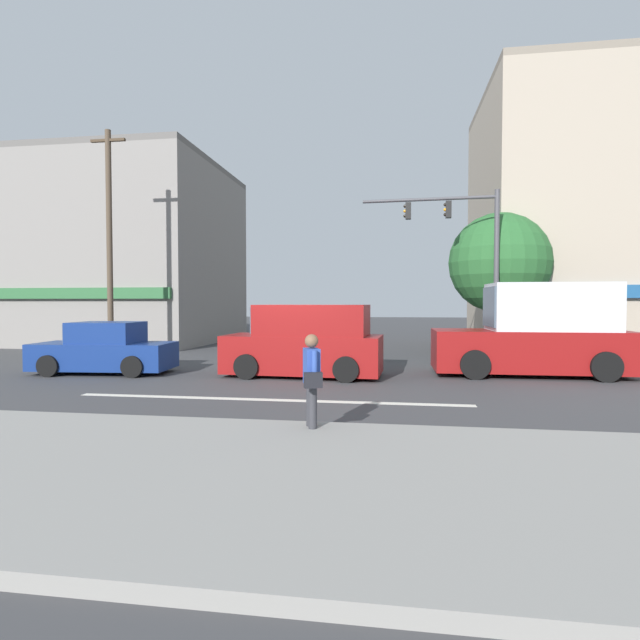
{
  "coord_description": "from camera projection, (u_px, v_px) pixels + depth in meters",
  "views": [
    {
      "loc": [
        2.78,
        -14.29,
        2.18
      ],
      "look_at": [
        0.35,
        2.0,
        1.6
      ],
      "focal_mm": 28.0,
      "sensor_mm": 36.0,
      "label": 1
    }
  ],
  "objects": [
    {
      "name": "ground_plane",
      "position": [
        298.0,
        377.0,
        14.61
      ],
      "size": [
        120.0,
        120.0,
        0.0
      ],
      "primitive_type": "plane",
      "color": "#3D3D3F"
    },
    {
      "name": "lane_marking_stripe",
      "position": [
        268.0,
        400.0,
        11.15
      ],
      "size": [
        9.0,
        0.24,
        0.01
      ],
      "primitive_type": "cube",
      "color": "silver",
      "rests_on": "ground"
    },
    {
      "name": "sidewalk_curb",
      "position": [
        168.0,
        471.0,
        6.21
      ],
      "size": [
        40.0,
        5.0,
        0.16
      ],
      "primitive_type": "cube",
      "color": "gray",
      "rests_on": "ground"
    },
    {
      "name": "building_left_block",
      "position": [
        110.0,
        255.0,
        28.05
      ],
      "size": [
        12.77,
        10.48,
        9.7
      ],
      "color": "gray",
      "rests_on": "ground"
    },
    {
      "name": "building_right_corner",
      "position": [
        607.0,
        220.0,
        23.15
      ],
      "size": [
        11.3,
        9.25,
        12.06
      ],
      "color": "tan",
      "rests_on": "ground"
    },
    {
      "name": "street_tree",
      "position": [
        499.0,
        263.0,
        19.75
      ],
      "size": [
        3.94,
        3.94,
        5.72
      ],
      "color": "#4C3823",
      "rests_on": "ground"
    },
    {
      "name": "utility_pole_near_left",
      "position": [
        109.0,
        241.0,
        19.23
      ],
      "size": [
        1.4,
        0.22,
        8.79
      ],
      "color": "brown",
      "rests_on": "ground"
    },
    {
      "name": "utility_pole_far_right",
      "position": [
        515.0,
        267.0,
        22.17
      ],
      "size": [
        1.4,
        0.22,
        7.22
      ],
      "color": "brown",
      "rests_on": "ground"
    },
    {
      "name": "traffic_light_mast",
      "position": [
        468.0,
        247.0,
        17.98
      ],
      "size": [
        4.89,
        0.39,
        6.2
      ],
      "color": "#47474C",
      "rests_on": "ground"
    },
    {
      "name": "van_crossing_rightbound",
      "position": [
        306.0,
        342.0,
        14.7
      ],
      "size": [
        4.69,
        2.23,
        2.11
      ],
      "color": "maroon",
      "rests_on": "ground"
    },
    {
      "name": "sedan_waiting_far",
      "position": [
        316.0,
        338.0,
        20.6
      ],
      "size": [
        1.9,
        4.11,
        1.58
      ],
      "color": "navy",
      "rests_on": "ground"
    },
    {
      "name": "box_truck_approaching_near",
      "position": [
        537.0,
        334.0,
        14.8
      ],
      "size": [
        5.62,
        2.29,
        2.75
      ],
      "color": "maroon",
      "rests_on": "ground"
    },
    {
      "name": "sedan_parked_curbside",
      "position": [
        105.0,
        350.0,
        15.33
      ],
      "size": [
        4.22,
        2.12,
        1.58
      ],
      "color": "navy",
      "rests_on": "ground"
    },
    {
      "name": "pedestrian_foreground_with_bag",
      "position": [
        312.0,
        379.0,
        8.03
      ],
      "size": [
        0.4,
        0.69,
        1.67
      ],
      "color": "#333338",
      "rests_on": "ground"
    }
  ]
}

